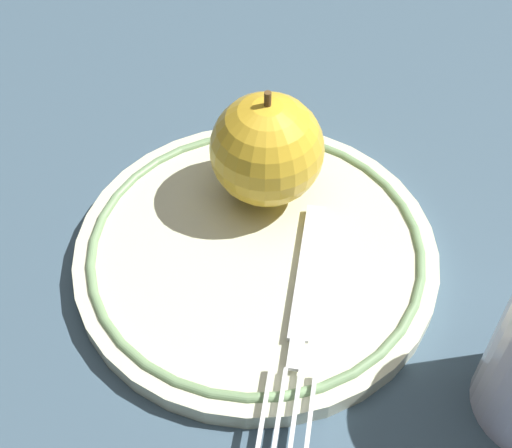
{
  "coord_description": "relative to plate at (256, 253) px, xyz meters",
  "views": [
    {
      "loc": [
        -0.29,
        -0.03,
        0.36
      ],
      "look_at": [
        -0.01,
        -0.02,
        0.04
      ],
      "focal_mm": 50.0,
      "sensor_mm": 36.0,
      "label": 1
    }
  ],
  "objects": [
    {
      "name": "ground_plane",
      "position": [
        0.01,
        0.02,
        -0.01
      ],
      "size": [
        2.0,
        2.0,
        0.0
      ],
      "primitive_type": "plane",
      "color": "#3A5161"
    },
    {
      "name": "plate",
      "position": [
        0.0,
        0.0,
        0.0
      ],
      "size": [
        0.23,
        0.23,
        0.02
      ],
      "color": "beige",
      "rests_on": "ground_plane"
    },
    {
      "name": "fork",
      "position": [
        -0.05,
        -0.03,
        0.01
      ],
      "size": [
        0.18,
        0.04,
        0.0
      ],
      "rotation": [
        0.0,
        0.0,
        3.03
      ],
      "color": "silver",
      "rests_on": "plate"
    },
    {
      "name": "apple_red_whole",
      "position": [
        0.05,
        -0.0,
        0.04
      ],
      "size": [
        0.07,
        0.07,
        0.08
      ],
      "color": "gold",
      "rests_on": "plate"
    }
  ]
}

